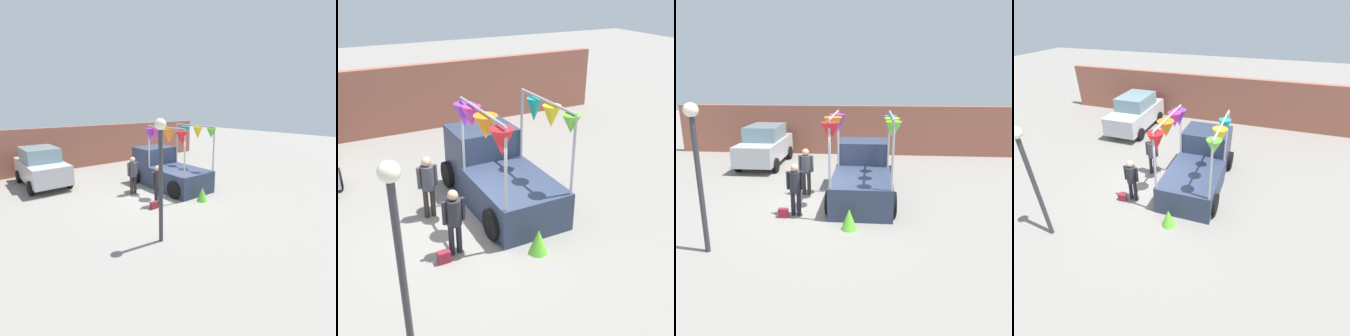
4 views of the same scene
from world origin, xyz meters
The scene contains 9 objects.
ground_plane centered at (0.00, 0.00, 0.00)m, with size 60.00×60.00×0.00m, color gray.
vendor_truck centered at (1.24, 1.27, 0.90)m, with size 2.40×4.07×2.99m.
parked_car centered at (-3.47, 5.18, 0.94)m, with size 1.88×4.00×1.88m.
person_customer centered at (-0.70, -0.60, 0.97)m, with size 0.53×0.34×1.61m.
person_vendor centered at (-0.72, 1.19, 1.02)m, with size 0.53×0.34×1.68m.
handbag centered at (-1.05, -0.80, 0.14)m, with size 0.28×0.16×0.28m, color maroon.
street_lamp centered at (-2.35, -2.90, 2.35)m, with size 0.32×0.32×3.56m.
brick_boundary_wall centered at (0.00, 7.79, 1.30)m, with size 18.00×0.36×2.60m, color #9E5947.
folded_kite_bundle_lime centered at (0.97, -1.43, 0.30)m, with size 0.44×0.44×0.60m, color #66CC33.
Camera 4 is at (3.34, -7.14, 6.07)m, focal length 28.00 mm.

